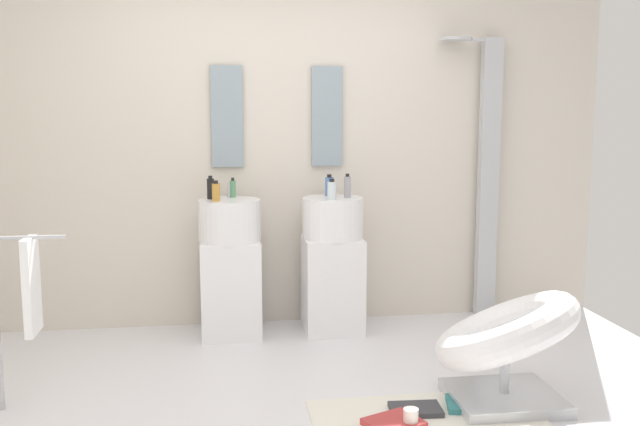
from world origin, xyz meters
name	(u,v)px	position (x,y,z in m)	size (l,w,h in m)	color
ground_plane	(307,415)	(0.00, 0.00, -0.02)	(4.80, 3.60, 0.04)	silver
rear_partition	(277,143)	(0.00, 1.65, 1.30)	(4.80, 0.10, 2.60)	beige
pedestal_sink_left	(230,267)	(-0.35, 1.32, 0.48)	(0.42, 0.42, 1.04)	white
pedestal_sink_right	(333,263)	(0.35, 1.32, 0.48)	(0.42, 0.42, 1.04)	white
vanity_mirror_left	(227,117)	(-0.35, 1.58, 1.49)	(0.22, 0.03, 0.70)	#8C9EA8
vanity_mirror_right	(327,116)	(0.35, 1.58, 1.49)	(0.22, 0.03, 0.70)	#8C9EA8
shower_column	(486,173)	(1.53, 1.53, 1.08)	(0.49, 0.24, 2.05)	#B7BABF
lounge_chair	(506,340)	(1.04, -0.05, 0.35)	(1.08, 1.08, 0.65)	#B7BABF
towel_rack	(26,290)	(-1.41, 0.26, 0.63)	(0.37, 0.22, 0.95)	#B7BABF
area_rug	(433,426)	(0.59, -0.27, 0.01)	(1.16, 0.78, 0.01)	white
magazine_charcoal	(416,409)	(0.55, -0.11, 0.02)	(0.26, 0.17, 0.03)	#38383D
magazine_teal	(476,405)	(0.87, -0.10, 0.03)	(0.30, 0.20, 0.03)	teal
magazine_red	(394,423)	(0.39, -0.26, 0.03)	(0.25, 0.21, 0.03)	#B73838
coffee_mug	(411,418)	(0.47, -0.28, 0.06)	(0.07, 0.07, 0.10)	white
soap_bottle_amber	(216,192)	(-0.44, 1.25, 1.00)	(0.05, 0.05, 0.14)	#C68C38
soap_bottle_grey	(347,187)	(0.45, 1.32, 1.02)	(0.05, 0.05, 0.16)	#99999E
soap_bottle_green	(233,189)	(-0.32, 1.44, 1.00)	(0.04, 0.04, 0.13)	#59996B
soap_bottle_blue	(329,186)	(0.34, 1.42, 1.01)	(0.06, 0.06, 0.15)	#4C72B7
soap_bottle_black	(211,188)	(-0.48, 1.37, 1.01)	(0.05, 0.05, 0.16)	black
soap_bottle_clear	(332,190)	(0.33, 1.22, 1.00)	(0.06, 0.06, 0.14)	silver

